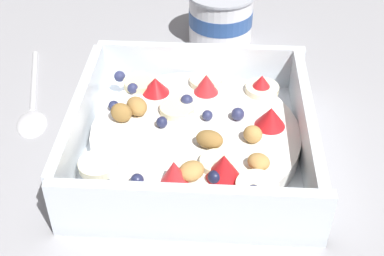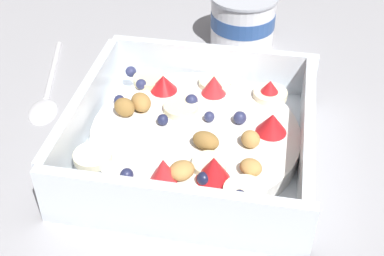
% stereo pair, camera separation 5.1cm
% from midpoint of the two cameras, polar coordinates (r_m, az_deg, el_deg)
% --- Properties ---
extents(ground_plane, '(2.40, 2.40, 0.00)m').
position_cam_midpoint_polar(ground_plane, '(0.52, -2.54, -3.74)').
color(ground_plane, '#9E9EA3').
extents(fruit_bowl, '(0.23, 0.23, 0.06)m').
position_cam_midpoint_polar(fruit_bowl, '(0.51, -2.70, -0.96)').
color(fruit_bowl, white).
rests_on(fruit_bowl, ground).
extents(spoon, '(0.06, 0.17, 0.01)m').
position_cam_midpoint_polar(spoon, '(0.61, -19.27, 2.12)').
color(spoon, silver).
rests_on(spoon, ground).
extents(yogurt_cup, '(0.09, 0.09, 0.07)m').
position_cam_midpoint_polar(yogurt_cup, '(0.69, 0.99, 11.88)').
color(yogurt_cup, white).
rests_on(yogurt_cup, ground).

